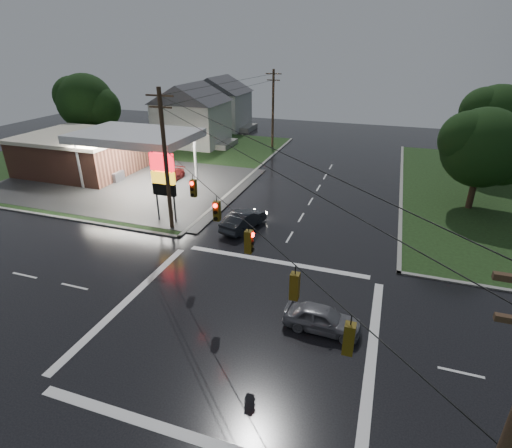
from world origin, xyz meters
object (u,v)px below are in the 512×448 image
(pylon_sign, at_px, (163,176))
(car_crossing, at_px, (322,318))
(gas_station, at_px, (89,151))
(utility_pole_n, at_px, (273,108))
(car_pump, at_px, (171,176))
(tree_nw_behind, at_px, (87,102))
(tree_ne_far, at_px, (498,119))
(house_near, at_px, (192,114))
(car_north, at_px, (243,220))
(house_far, at_px, (219,102))
(utility_pole_nw, at_px, (166,160))
(tree_ne_near, at_px, (484,148))

(pylon_sign, height_order, car_crossing, pylon_sign)
(gas_station, height_order, utility_pole_n, utility_pole_n)
(utility_pole_n, xyz_separation_m, car_pump, (-6.09, -18.02, -4.86))
(tree_nw_behind, distance_m, car_pump, 21.55)
(utility_pole_n, bearing_deg, pylon_sign, -92.08)
(pylon_sign, bearing_deg, tree_ne_far, 40.35)
(gas_station, relative_size, house_near, 2.37)
(gas_station, xyz_separation_m, car_pump, (10.09, 0.28, -1.94))
(gas_station, distance_m, car_north, 23.37)
(house_far, distance_m, car_pump, 28.99)
(utility_pole_n, relative_size, car_pump, 2.52)
(pylon_sign, xyz_separation_m, tree_ne_far, (27.65, 23.49, 2.17))
(utility_pole_n, distance_m, car_crossing, 39.83)
(house_near, relative_size, car_pump, 2.65)
(utility_pole_nw, distance_m, tree_ne_near, 26.74)
(utility_pole_nw, xyz_separation_m, car_pump, (-6.09, 10.48, -5.12))
(car_crossing, relative_size, car_pump, 0.98)
(tree_ne_far, height_order, car_pump, tree_ne_far)
(house_near, height_order, car_crossing, house_near)
(tree_nw_behind, xyz_separation_m, car_crossing, (38.17, -29.04, -5.48))
(house_far, relative_size, tree_ne_near, 1.23)
(house_near, bearing_deg, tree_nw_behind, -155.02)
(gas_station, bearing_deg, house_far, 82.50)
(utility_pole_n, distance_m, tree_ne_near, 28.55)
(pylon_sign, relative_size, car_pump, 1.44)
(car_pump, bearing_deg, house_near, 108.16)
(house_near, bearing_deg, utility_pole_nw, -66.63)
(tree_nw_behind, bearing_deg, car_north, -32.01)
(pylon_sign, xyz_separation_m, tree_nw_behind, (-23.34, 19.49, 2.17))
(house_far, xyz_separation_m, tree_ne_far, (39.10, -14.01, 1.77))
(tree_ne_far, bearing_deg, car_north, -132.91)
(pylon_sign, height_order, car_pump, pylon_sign)
(gas_station, bearing_deg, pylon_sign, -31.22)
(tree_ne_far, xyz_separation_m, car_crossing, (-12.82, -33.04, -5.48))
(car_north, bearing_deg, utility_pole_nw, 31.85)
(gas_station, xyz_separation_m, tree_nw_behind, (-8.17, 10.29, 3.63))
(car_north, bearing_deg, house_near, -41.57)
(house_far, bearing_deg, utility_pole_n, -38.77)
(house_near, distance_m, car_pump, 17.32)
(house_far, xyz_separation_m, car_crossing, (26.28, -47.04, -3.71))
(house_near, xyz_separation_m, car_pump, (5.36, -16.02, -3.80))
(utility_pole_n, relative_size, car_crossing, 2.57)
(house_near, height_order, house_far, same)
(tree_nw_behind, distance_m, tree_ne_near, 48.65)
(house_near, bearing_deg, car_north, -55.45)
(tree_nw_behind, bearing_deg, tree_ne_near, -9.47)
(gas_station, height_order, car_crossing, gas_station)
(pylon_sign, xyz_separation_m, car_north, (6.56, 0.80, -3.25))
(house_near, bearing_deg, house_far, 94.76)
(tree_ne_far, height_order, car_crossing, tree_ne_far)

